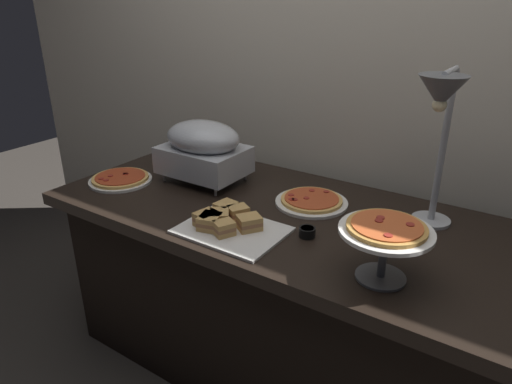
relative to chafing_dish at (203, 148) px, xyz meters
name	(u,v)px	position (x,y,z in m)	size (l,w,h in m)	color
ground_plane	(281,362)	(0.47, -0.08, -0.91)	(8.00, 8.00, 0.00)	#38332D
back_wall	(346,78)	(0.47, 0.42, 0.29)	(4.40, 0.04, 2.40)	beige
buffet_table	(283,292)	(0.47, -0.08, -0.53)	(1.90, 0.84, 0.76)	black
chafing_dish	(203,148)	(0.00, 0.00, 0.00)	(0.37, 0.27, 0.27)	#B7BABF
heat_lamp	(441,111)	(0.96, 0.02, 0.29)	(0.15, 0.30, 0.57)	#B7BABF
pizza_plate_front	(311,201)	(0.52, 0.04, -0.14)	(0.29, 0.29, 0.03)	white
pizza_plate_center	(120,179)	(-0.30, -0.22, -0.14)	(0.28, 0.28, 0.03)	white
pizza_plate_raised_stand	(386,235)	(0.93, -0.31, -0.01)	(0.27, 0.27, 0.18)	#595B60
sandwich_platter	(227,223)	(0.37, -0.32, -0.13)	(0.37, 0.27, 0.06)	white
sauce_cup_near	(307,232)	(0.63, -0.21, -0.13)	(0.06, 0.06, 0.03)	black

